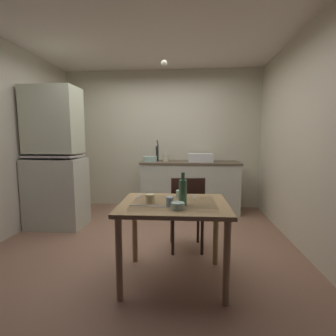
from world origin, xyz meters
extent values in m
plane|color=#8D6550|center=(0.00, 0.00, 0.00)|extent=(4.77, 4.77, 0.00)
cube|color=beige|center=(0.00, 1.76, 1.32)|extent=(3.87, 0.10, 2.64)
cube|color=beige|center=(-1.94, 0.00, 1.32)|extent=(0.10, 3.52, 2.64)
cube|color=beige|center=(1.94, 0.00, 1.32)|extent=(0.10, 3.52, 2.64)
cube|color=silver|center=(0.00, 0.00, 2.69)|extent=(3.87, 3.52, 0.10)
cube|color=beige|center=(-1.46, 0.42, 0.52)|extent=(0.82, 0.54, 1.04)
cube|color=beige|center=(-1.46, 0.42, 1.61)|extent=(0.75, 0.46, 0.96)
cube|color=beige|center=(-1.46, 0.39, 1.09)|extent=(0.74, 0.49, 0.02)
cube|color=beige|center=(0.56, 1.39, 0.45)|extent=(1.74, 0.60, 0.89)
cube|color=brown|center=(0.56, 1.39, 0.91)|extent=(1.77, 0.63, 0.03)
sphere|color=#2D2823|center=(0.30, 1.08, 0.49)|extent=(0.02, 0.02, 0.02)
cube|color=silver|center=(0.75, 1.39, 1.00)|extent=(0.44, 0.34, 0.15)
cube|color=black|center=(0.75, 1.39, 1.07)|extent=(0.38, 0.28, 0.01)
cylinder|color=#232328|center=(-0.05, 1.44, 1.06)|extent=(0.05, 0.05, 0.28)
cylinder|color=#232328|center=(-0.05, 1.37, 1.16)|extent=(0.03, 0.12, 0.03)
cylinder|color=#23192C|center=(-0.05, 1.50, 1.25)|extent=(0.02, 0.16, 0.12)
cylinder|color=#ADD1C1|center=(-0.17, 1.34, 0.97)|extent=(0.26, 0.26, 0.10)
cylinder|color=beige|center=(0.12, 1.40, 0.99)|extent=(0.10, 0.10, 0.13)
cube|color=#A68355|center=(0.41, -0.87, 0.74)|extent=(1.01, 0.80, 0.04)
cube|color=white|center=(0.41, -0.87, 0.75)|extent=(0.79, 0.62, 0.00)
cylinder|color=#A27C5B|center=(-0.02, -1.21, 0.36)|extent=(0.06, 0.06, 0.72)
cylinder|color=#A68356|center=(0.86, -1.18, 0.36)|extent=(0.06, 0.06, 0.72)
cylinder|color=#AA8553|center=(-0.03, -0.55, 0.36)|extent=(0.06, 0.06, 0.72)
cylinder|color=#A38A4E|center=(0.84, -0.53, 0.36)|extent=(0.06, 0.06, 0.72)
cube|color=#30211B|center=(0.52, -0.18, 0.44)|extent=(0.44, 0.44, 0.03)
cube|color=#331D19|center=(0.54, -0.37, 0.68)|extent=(0.38, 0.06, 0.45)
cylinder|color=#30211B|center=(0.67, 0.00, 0.21)|extent=(0.04, 0.04, 0.42)
cylinder|color=#30211B|center=(0.33, -0.03, 0.21)|extent=(0.04, 0.04, 0.42)
cylinder|color=#30211B|center=(0.71, -0.33, 0.21)|extent=(0.04, 0.04, 0.42)
cylinder|color=#30211B|center=(0.37, -0.37, 0.21)|extent=(0.04, 0.04, 0.42)
cylinder|color=#ADD1C1|center=(0.46, -1.06, 0.78)|extent=(0.11, 0.11, 0.06)
cylinder|color=beige|center=(0.19, -0.88, 0.79)|extent=(0.08, 0.08, 0.08)
cylinder|color=#ADD1C1|center=(0.46, -0.66, 0.79)|extent=(0.09, 0.09, 0.07)
cylinder|color=#9EB2C6|center=(0.38, -0.97, 0.79)|extent=(0.07, 0.07, 0.08)
cylinder|color=#4C7F56|center=(0.50, -0.93, 0.87)|extent=(0.07, 0.07, 0.23)
cylinder|color=#4C7F56|center=(0.50, -0.93, 1.01)|extent=(0.03, 0.03, 0.07)
cube|color=silver|center=(0.26, -0.99, 0.76)|extent=(0.20, 0.04, 0.00)
cube|color=beige|center=(0.60, -0.60, 0.76)|extent=(0.06, 0.15, 0.00)
cube|color=beige|center=(0.03, -0.65, 0.76)|extent=(0.04, 0.13, 0.00)
cube|color=beige|center=(0.10, -0.98, 0.76)|extent=(0.15, 0.02, 0.00)
sphere|color=#F9EFCC|center=(0.22, 0.14, 2.29)|extent=(0.08, 0.08, 0.08)
camera|label=1|loc=(0.55, -3.06, 1.35)|focal=26.09mm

